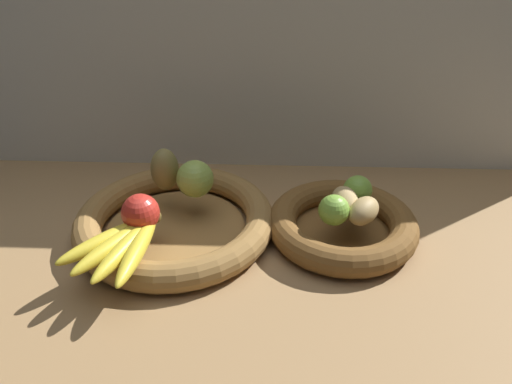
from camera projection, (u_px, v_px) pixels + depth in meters
ground_plane at (268, 242)px, 91.50cm from camera, size 140.00×90.00×3.00cm
back_wall at (273, 49)px, 101.93cm from camera, size 140.00×3.00×55.00cm
fruit_bowl_left at (173, 221)px, 90.60cm from camera, size 37.81×37.81×5.33cm
fruit_bowl_right at (340, 225)px, 89.55cm from camera, size 28.10×28.10×5.33cm
apple_green_back at (193, 179)px, 91.39cm from camera, size 7.23×7.23×7.23cm
apple_red_front at (138, 213)px, 81.99cm from camera, size 6.64×6.64×6.64cm
pear_brown at (163, 169)px, 93.06cm from camera, size 7.16×7.49×8.71cm
banana_bunch_front at (120, 244)px, 77.64cm from camera, size 14.91×19.74×2.81cm
potato_small at (361, 211)px, 84.22cm from camera, size 8.13×8.61×4.71cm
potato_large at (343, 201)px, 86.82cm from camera, size 5.49×7.96×4.80cm
lime_near at (331, 210)px, 83.64cm from camera, size 5.55×5.55×5.55cm
lime_far at (355, 190)px, 89.60cm from camera, size 5.49×5.49×5.49cm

